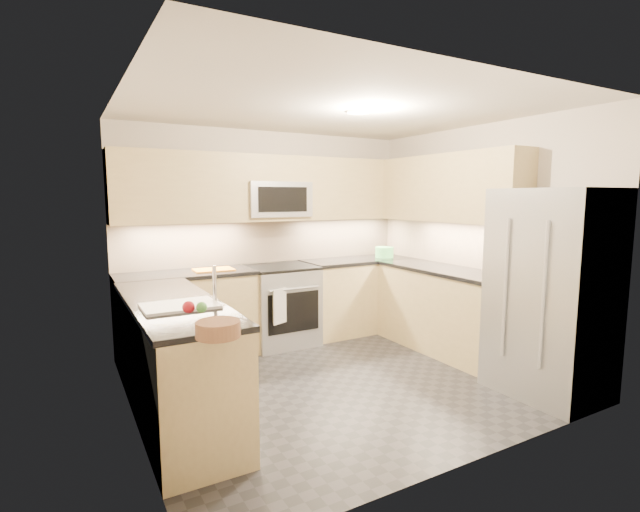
{
  "coord_description": "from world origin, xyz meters",
  "views": [
    {
      "loc": [
        -2.22,
        -3.59,
        1.73
      ],
      "look_at": [
        0.0,
        0.35,
        1.15
      ],
      "focal_mm": 26.0,
      "sensor_mm": 36.0,
      "label": 1
    }
  ],
  "objects_px": {
    "microwave": "(276,199)",
    "utensil_bowl": "(384,252)",
    "cutting_board": "(214,270)",
    "refrigerator": "(551,293)",
    "gas_range": "(281,306)",
    "fruit_basket": "(218,329)"
  },
  "relations": [
    {
      "from": "microwave",
      "to": "utensil_bowl",
      "type": "distance_m",
      "value": 1.64
    },
    {
      "from": "utensil_bowl",
      "to": "cutting_board",
      "type": "bearing_deg",
      "value": 178.69
    },
    {
      "from": "microwave",
      "to": "refrigerator",
      "type": "distance_m",
      "value": 3.04
    },
    {
      "from": "gas_range",
      "to": "utensil_bowl",
      "type": "bearing_deg",
      "value": -1.2
    },
    {
      "from": "microwave",
      "to": "refrigerator",
      "type": "xyz_separation_m",
      "value": [
        1.45,
        -2.55,
        -0.8
      ]
    },
    {
      "from": "refrigerator",
      "to": "fruit_basket",
      "type": "bearing_deg",
      "value": 178.8
    },
    {
      "from": "gas_range",
      "to": "fruit_basket",
      "type": "distance_m",
      "value": 2.84
    },
    {
      "from": "utensil_bowl",
      "to": "microwave",
      "type": "bearing_deg",
      "value": 173.96
    },
    {
      "from": "cutting_board",
      "to": "fruit_basket",
      "type": "bearing_deg",
      "value": -106.01
    },
    {
      "from": "microwave",
      "to": "cutting_board",
      "type": "relative_size",
      "value": 1.84
    },
    {
      "from": "cutting_board",
      "to": "gas_range",
      "type": "bearing_deg",
      "value": -1.51
    },
    {
      "from": "refrigerator",
      "to": "utensil_bowl",
      "type": "relative_size",
      "value": 7.56
    },
    {
      "from": "microwave",
      "to": "refrigerator",
      "type": "height_order",
      "value": "microwave"
    },
    {
      "from": "gas_range",
      "to": "fruit_basket",
      "type": "xyz_separation_m",
      "value": [
        -1.47,
        -2.36,
        0.53
      ]
    },
    {
      "from": "refrigerator",
      "to": "fruit_basket",
      "type": "xyz_separation_m",
      "value": [
        -2.92,
        0.06,
        0.09
      ]
    },
    {
      "from": "fruit_basket",
      "to": "gas_range",
      "type": "bearing_deg",
      "value": 58.04
    },
    {
      "from": "cutting_board",
      "to": "fruit_basket",
      "type": "xyz_separation_m",
      "value": [
        -0.68,
        -2.38,
        0.04
      ]
    },
    {
      "from": "microwave",
      "to": "utensil_bowl",
      "type": "bearing_deg",
      "value": -6.04
    },
    {
      "from": "microwave",
      "to": "gas_range",
      "type": "bearing_deg",
      "value": -90.0
    },
    {
      "from": "utensil_bowl",
      "to": "gas_range",
      "type": "bearing_deg",
      "value": 178.8
    },
    {
      "from": "gas_range",
      "to": "refrigerator",
      "type": "xyz_separation_m",
      "value": [
        1.45,
        -2.43,
        0.45
      ]
    },
    {
      "from": "gas_range",
      "to": "utensil_bowl",
      "type": "relative_size",
      "value": 3.82
    }
  ]
}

